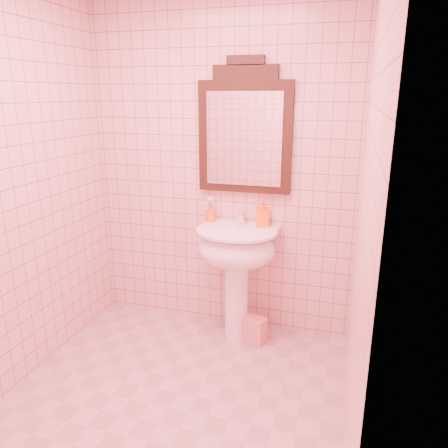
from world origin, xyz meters
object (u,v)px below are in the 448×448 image
(mirror, at_px, (245,131))
(towel, at_px, (254,330))
(pedestal_sink, at_px, (236,256))
(toothbrush_cup, at_px, (211,215))
(soap_dispenser, at_px, (262,213))

(mirror, height_order, towel, mirror)
(pedestal_sink, bearing_deg, toothbrush_cup, 148.03)
(toothbrush_cup, distance_m, towel, 0.92)
(mirror, distance_m, soap_dispenser, 0.60)
(toothbrush_cup, distance_m, soap_dispenser, 0.40)
(toothbrush_cup, bearing_deg, soap_dispenser, -1.81)
(pedestal_sink, bearing_deg, soap_dispenser, 41.44)
(soap_dispenser, height_order, towel, soap_dispenser)
(pedestal_sink, xyz_separation_m, soap_dispenser, (0.16, 0.14, 0.30))
(mirror, height_order, soap_dispenser, mirror)
(soap_dispenser, distance_m, towel, 0.88)
(mirror, relative_size, toothbrush_cup, 5.61)
(pedestal_sink, relative_size, mirror, 0.92)
(toothbrush_cup, bearing_deg, mirror, 12.10)
(soap_dispenser, bearing_deg, pedestal_sink, -152.66)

